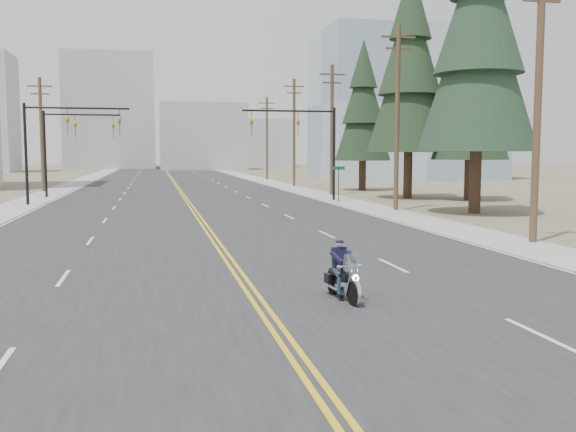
# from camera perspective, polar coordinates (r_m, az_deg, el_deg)

# --- Properties ---
(ground_plane) EXTENTS (400.00, 400.00, 0.00)m
(ground_plane) POSITION_cam_1_polar(r_m,az_deg,el_deg) (15.64, -2.71, -7.68)
(ground_plane) COLOR #776D56
(ground_plane) RESTS_ON ground
(road) EXTENTS (20.00, 200.00, 0.01)m
(road) POSITION_cam_1_polar(r_m,az_deg,el_deg) (85.14, -10.20, 3.12)
(road) COLOR #303033
(road) RESTS_ON ground
(sidewalk_left) EXTENTS (3.00, 200.00, 0.01)m
(sidewalk_left) POSITION_cam_1_polar(r_m,az_deg,el_deg) (85.59, -17.93, 2.95)
(sidewalk_left) COLOR #A5A5A0
(sidewalk_left) RESTS_ON ground
(sidewalk_right) EXTENTS (3.00, 200.00, 0.01)m
(sidewalk_right) POSITION_cam_1_polar(r_m,az_deg,el_deg) (86.23, -2.53, 3.24)
(sidewalk_right) COLOR #A5A5A0
(sidewalk_right) RESTS_ON ground
(traffic_mast_left) EXTENTS (7.10, 0.26, 7.00)m
(traffic_mast_left) POSITION_cam_1_polar(r_m,az_deg,el_deg) (47.51, -19.92, 6.91)
(traffic_mast_left) COLOR black
(traffic_mast_left) RESTS_ON ground
(traffic_mast_right) EXTENTS (7.10, 0.26, 7.00)m
(traffic_mast_right) POSITION_cam_1_polar(r_m,az_deg,el_deg) (48.41, 1.80, 7.21)
(traffic_mast_right) COLOR black
(traffic_mast_right) RESTS_ON ground
(traffic_mast_far) EXTENTS (6.10, 0.26, 7.00)m
(traffic_mast_far) POSITION_cam_1_polar(r_m,az_deg,el_deg) (55.48, -19.10, 6.64)
(traffic_mast_far) COLOR black
(traffic_mast_far) RESTS_ON ground
(street_sign) EXTENTS (0.90, 0.06, 2.62)m
(street_sign) POSITION_cam_1_polar(r_m,az_deg,el_deg) (46.96, 4.53, 3.42)
(street_sign) COLOR black
(street_sign) RESTS_ON ground
(utility_pole_a) EXTENTS (2.20, 0.30, 11.00)m
(utility_pole_a) POSITION_cam_1_polar(r_m,az_deg,el_deg) (27.51, 21.34, 9.69)
(utility_pole_a) COLOR brown
(utility_pole_a) RESTS_ON ground
(utility_pole_b) EXTENTS (2.20, 0.30, 11.50)m
(utility_pole_b) POSITION_cam_1_polar(r_m,az_deg,el_deg) (40.91, 9.68, 8.89)
(utility_pole_b) COLOR brown
(utility_pole_b) RESTS_ON ground
(utility_pole_c) EXTENTS (2.20, 0.30, 11.00)m
(utility_pole_c) POSITION_cam_1_polar(r_m,az_deg,el_deg) (55.12, 3.91, 7.83)
(utility_pole_c) COLOR brown
(utility_pole_c) RESTS_ON ground
(utility_pole_d) EXTENTS (2.20, 0.30, 11.50)m
(utility_pole_d) POSITION_cam_1_polar(r_m,az_deg,el_deg) (69.68, 0.55, 7.59)
(utility_pole_d) COLOR brown
(utility_pole_d) RESTS_ON ground
(utility_pole_e) EXTENTS (2.20, 0.30, 11.00)m
(utility_pole_e) POSITION_cam_1_polar(r_m,az_deg,el_deg) (86.35, -1.89, 7.04)
(utility_pole_e) COLOR brown
(utility_pole_e) RESTS_ON ground
(utility_pole_left) EXTENTS (2.20, 0.30, 10.50)m
(utility_pole_left) POSITION_cam_1_polar(r_m,az_deg,el_deg) (63.86, -21.07, 6.94)
(utility_pole_left) COLOR brown
(utility_pole_left) RESTS_ON ground
(glass_building) EXTENTS (24.00, 16.00, 20.00)m
(glass_building) POSITION_cam_1_polar(r_m,az_deg,el_deg) (91.95, 10.34, 9.53)
(glass_building) COLOR #9EB5CC
(glass_building) RESTS_ON ground
(haze_bldg_b) EXTENTS (18.00, 14.00, 14.00)m
(haze_bldg_b) POSITION_cam_1_polar(r_m,az_deg,el_deg) (140.46, -7.62, 6.97)
(haze_bldg_b) COLOR #ADB2B7
(haze_bldg_b) RESTS_ON ground
(haze_bldg_c) EXTENTS (16.00, 12.00, 18.00)m
(haze_bldg_c) POSITION_cam_1_polar(r_m,az_deg,el_deg) (132.13, 6.98, 7.93)
(haze_bldg_c) COLOR #B7BCC6
(haze_bldg_c) RESTS_ON ground
(haze_bldg_d) EXTENTS (20.00, 15.00, 26.00)m
(haze_bldg_d) POSITION_cam_1_polar(r_m,az_deg,el_deg) (155.61, -15.51, 8.89)
(haze_bldg_d) COLOR #ADB2B7
(haze_bldg_d) RESTS_ON ground
(haze_bldg_e) EXTENTS (14.00, 14.00, 12.00)m
(haze_bldg_e) POSITION_cam_1_polar(r_m,az_deg,el_deg) (167.31, -2.40, 6.45)
(haze_bldg_e) COLOR #B7BCC6
(haze_bldg_e) RESTS_ON ground
(motorcyclist) EXTENTS (0.98, 1.95, 1.47)m
(motorcyclist) POSITION_cam_1_polar(r_m,az_deg,el_deg) (15.78, 4.94, -4.85)
(motorcyclist) COLOR black
(motorcyclist) RESTS_ON ground
(conifer_near) EXTENTS (6.97, 6.97, 18.46)m
(conifer_near) POSITION_cam_1_polar(r_m,az_deg,el_deg) (40.48, 16.64, 15.35)
(conifer_near) COLOR #382619
(conifer_near) RESTS_ON ground
(conifer_mid) EXTENTS (5.80, 5.80, 15.46)m
(conifer_mid) POSITION_cam_1_polar(r_m,az_deg,el_deg) (51.26, 16.00, 11.32)
(conifer_mid) COLOR #382619
(conifer_mid) RESTS_ON ground
(conifer_tall) EXTENTS (6.59, 6.59, 18.32)m
(conifer_tall) POSITION_cam_1_polar(r_m,az_deg,el_deg) (52.51, 10.78, 13.11)
(conifer_tall) COLOR #382619
(conifer_tall) RESTS_ON ground
(conifer_far) EXTENTS (5.37, 5.37, 14.38)m
(conifer_far) POSITION_cam_1_polar(r_m,az_deg,el_deg) (62.63, 6.70, 9.85)
(conifer_far) COLOR #382619
(conifer_far) RESTS_ON ground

